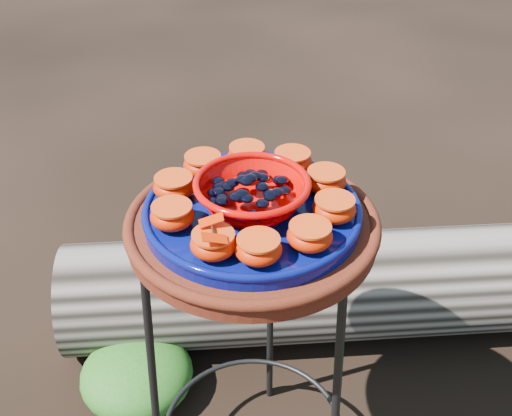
% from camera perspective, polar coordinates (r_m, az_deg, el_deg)
% --- Properties ---
extents(plant_stand, '(0.44, 0.44, 0.70)m').
position_cam_1_polar(plant_stand, '(1.37, -0.28, -14.11)').
color(plant_stand, black).
rests_on(plant_stand, ground).
extents(terracotta_saucer, '(0.43, 0.43, 0.04)m').
position_cam_1_polar(terracotta_saucer, '(1.12, -0.34, -1.71)').
color(terracotta_saucer, '#4F0D0A').
rests_on(terracotta_saucer, plant_stand).
extents(cobalt_plate, '(0.37, 0.37, 0.02)m').
position_cam_1_polar(cobalt_plate, '(1.10, -0.34, -0.46)').
color(cobalt_plate, '#080A4B').
rests_on(cobalt_plate, terracotta_saucer).
extents(red_bowl, '(0.19, 0.19, 0.05)m').
position_cam_1_polar(red_bowl, '(1.08, -0.35, 1.19)').
color(red_bowl, '#D10502').
rests_on(red_bowl, cobalt_plate).
extents(glass_gems, '(0.14, 0.14, 0.02)m').
position_cam_1_polar(glass_gems, '(1.06, -0.36, 2.91)').
color(glass_gems, black).
rests_on(glass_gems, red_bowl).
extents(orange_half_0, '(0.07, 0.07, 0.04)m').
position_cam_1_polar(orange_half_0, '(0.98, -3.80, -3.22)').
color(orange_half_0, red).
rests_on(orange_half_0, cobalt_plate).
extents(orange_half_1, '(0.07, 0.07, 0.04)m').
position_cam_1_polar(orange_half_1, '(0.97, 0.22, -3.68)').
color(orange_half_1, red).
rests_on(orange_half_1, cobalt_plate).
extents(orange_half_2, '(0.07, 0.07, 0.04)m').
position_cam_1_polar(orange_half_2, '(1.00, 4.80, -2.50)').
color(orange_half_2, red).
rests_on(orange_half_2, cobalt_plate).
extents(orange_half_3, '(0.07, 0.07, 0.04)m').
position_cam_1_polar(orange_half_3, '(1.06, 6.97, -0.08)').
color(orange_half_3, red).
rests_on(orange_half_3, cobalt_plate).
extents(orange_half_4, '(0.07, 0.07, 0.04)m').
position_cam_1_polar(orange_half_4, '(1.13, 6.22, 2.42)').
color(orange_half_4, red).
rests_on(orange_half_4, cobalt_plate).
extents(orange_half_5, '(0.07, 0.07, 0.04)m').
position_cam_1_polar(orange_half_5, '(1.19, 3.25, 4.15)').
color(orange_half_5, red).
rests_on(orange_half_5, cobalt_plate).
extents(orange_half_6, '(0.07, 0.07, 0.04)m').
position_cam_1_polar(orange_half_6, '(1.20, -0.81, 4.66)').
color(orange_half_6, red).
rests_on(orange_half_6, cobalt_plate).
extents(orange_half_7, '(0.07, 0.07, 0.04)m').
position_cam_1_polar(orange_half_7, '(1.18, -4.73, 3.84)').
color(orange_half_7, red).
rests_on(orange_half_7, cobalt_plate).
extents(orange_half_8, '(0.07, 0.07, 0.04)m').
position_cam_1_polar(orange_half_8, '(1.12, -7.30, 1.88)').
color(orange_half_8, red).
rests_on(orange_half_8, cobalt_plate).
extents(orange_half_9, '(0.07, 0.07, 0.04)m').
position_cam_1_polar(orange_half_9, '(1.05, -7.44, -0.70)').
color(orange_half_9, red).
rests_on(orange_half_9, cobalt_plate).
extents(butterfly, '(0.10, 0.08, 0.01)m').
position_cam_1_polar(butterfly, '(0.97, -3.86, -1.96)').
color(butterfly, red).
rests_on(butterfly, orange_half_0).
extents(driftwood_log, '(1.72, 0.87, 0.31)m').
position_cam_1_polar(driftwood_log, '(1.87, 9.38, -6.74)').
color(driftwood_log, black).
rests_on(driftwood_log, ground).
extents(foliage_left, '(0.29, 0.29, 0.15)m').
position_cam_1_polar(foliage_left, '(1.76, -10.57, -14.24)').
color(foliage_left, '#175C15').
rests_on(foliage_left, ground).
extents(foliage_back, '(0.30, 0.30, 0.15)m').
position_cam_1_polar(foliage_back, '(1.92, -4.65, -8.20)').
color(foliage_back, '#175C15').
rests_on(foliage_back, ground).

